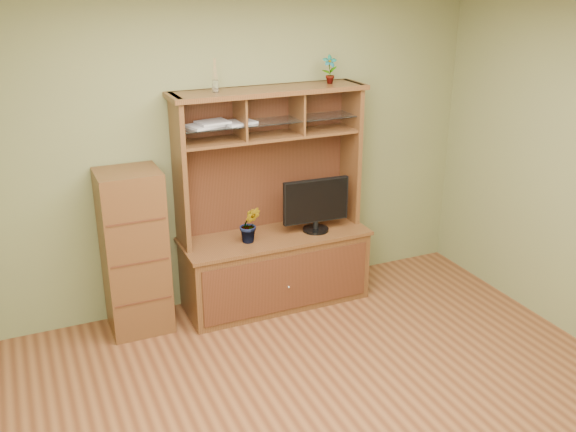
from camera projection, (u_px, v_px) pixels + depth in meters
room at (346, 234)px, 3.75m from camera, size 4.54×4.04×2.74m
media_hutch at (274, 247)px, 5.62m from camera, size 1.66×0.61×1.90m
monitor at (316, 204)px, 5.55m from camera, size 0.60×0.23×0.47m
orchid_plant at (250, 224)px, 5.35m from camera, size 0.21×0.19×0.32m
top_plant at (330, 69)px, 5.36m from camera, size 0.14×0.12×0.24m
reed_diffuser at (215, 79)px, 4.99m from camera, size 0.05×0.05×0.26m
magazines at (218, 124)px, 5.12m from camera, size 0.59×0.27×0.04m
side_cabinet at (134, 252)px, 5.14m from camera, size 0.49×0.44×1.36m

